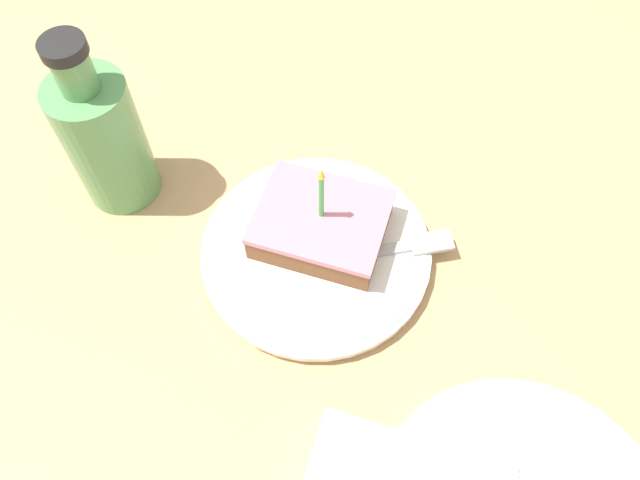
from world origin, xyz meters
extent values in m
cube|color=tan|center=(0.00, 0.00, -0.02)|extent=(2.40, 2.40, 0.04)
cylinder|color=white|center=(0.02, 0.00, 0.01)|extent=(0.23, 0.23, 0.02)
cylinder|color=white|center=(0.02, 0.00, 0.01)|extent=(0.24, 0.24, 0.01)
cube|color=brown|center=(0.03, 0.00, 0.03)|extent=(0.10, 0.13, 0.03)
cube|color=#D17A8C|center=(0.03, 0.00, 0.05)|extent=(0.11, 0.13, 0.01)
cylinder|color=#4CBF66|center=(0.03, 0.00, 0.09)|extent=(0.01, 0.01, 0.06)
cone|color=yellow|center=(0.03, 0.00, 0.13)|extent=(0.01, 0.01, 0.01)
cube|color=#B2B2B7|center=(0.02, -0.04, 0.02)|extent=(0.07, 0.11, 0.00)
cube|color=#B2B2B7|center=(0.06, -0.11, 0.02)|extent=(0.04, 0.05, 0.00)
cylinder|color=#599959|center=(0.04, 0.24, 0.08)|extent=(0.08, 0.08, 0.16)
cylinder|color=#599959|center=(0.04, 0.24, 0.18)|extent=(0.04, 0.04, 0.04)
cylinder|color=black|center=(0.04, 0.24, 0.21)|extent=(0.04, 0.04, 0.01)
camera|label=1|loc=(-0.29, -0.10, 0.58)|focal=35.00mm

